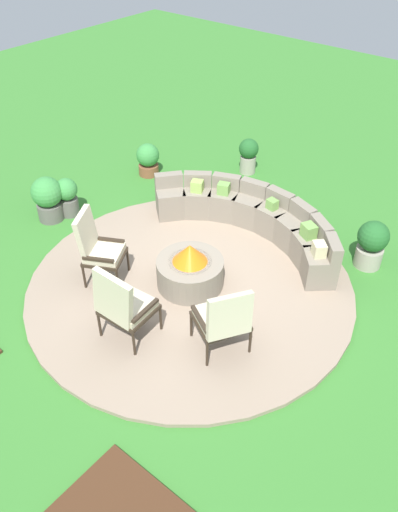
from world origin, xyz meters
name	(u,v)px	position (x,y,z in m)	size (l,w,h in m)	color
ground_plane	(190,287)	(0.00, 0.00, 0.00)	(24.00, 24.00, 0.00)	#387A2D
patio_circle	(190,285)	(0.00, 0.00, 0.03)	(4.72, 4.72, 0.06)	gray
fire_pit	(190,269)	(0.00, 0.00, 0.33)	(0.96, 0.96, 0.70)	gray
curved_stone_bench	(253,219)	(-0.02, 1.59, 0.36)	(3.47, 1.24, 0.71)	gray
lounge_chair_front_left	(97,247)	(-1.10, -0.73, 0.63)	(0.73, 0.73, 1.13)	#2D2319
lounge_chair_front_right	(123,304)	(0.03, -1.32, 0.63)	(0.67, 0.63, 1.15)	#2D2319
lounge_chair_back_left	(224,318)	(1.11, -0.69, 0.59)	(0.80, 0.82, 1.01)	#2D2319
potted_plant_0	(67,196)	(-2.88, 0.14, 0.37)	(0.38, 0.38, 0.69)	#605B56
potted_plant_1	(248,154)	(-1.34, 3.34, 0.39)	(0.38, 0.38, 0.70)	#A89E8E
potted_plant_2	(48,197)	(-3.00, -0.16, 0.43)	(0.52, 0.52, 0.79)	#605B56
potted_plant_3	(372,243)	(1.77, 2.12, 0.41)	(0.47, 0.47, 0.77)	#A89E8E
potted_plant_4	(148,159)	(-2.79, 2.04, 0.33)	(0.44, 0.44, 0.64)	brown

